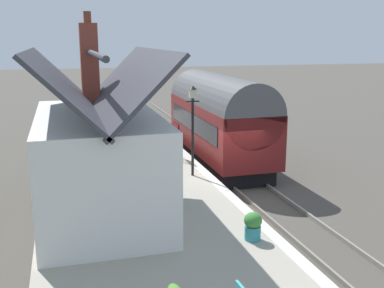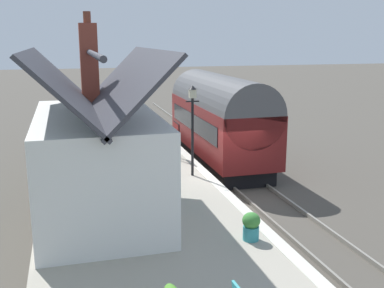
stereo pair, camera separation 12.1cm
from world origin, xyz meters
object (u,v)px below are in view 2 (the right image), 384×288
Objects in this scene: train at (220,119)px; bench_near_building at (116,128)px; planter_bench_left at (140,145)px; bench_mid_platform at (113,119)px; station_sign_board at (176,131)px; planter_under_sign at (96,121)px; bench_platform_end at (129,141)px; lamp_post_platform at (192,113)px; station_building at (98,158)px; planter_edge_near at (251,226)px.

bench_near_building is (3.28, 4.62, -0.79)m from train.
bench_near_building is 1.46× the size of planter_bench_left.
station_sign_board is at bearing -166.31° from bench_mid_platform.
planter_bench_left is at bearing 107.23° from train.
train is at bearing -135.07° from planter_under_sign.
station_sign_board is at bearing -136.77° from bench_platform_end.
lamp_post_platform is at bearing -156.18° from planter_bench_left.
planter_bench_left is (6.01, -2.19, -1.13)m from station_building.
planter_edge_near is (-10.37, -1.72, -0.09)m from bench_platform_end.
station_sign_board is at bearing -0.53° from planter_edge_near.
station_building reaches higher than planter_edge_near.
lamp_post_platform is (-7.83, -2.00, 1.91)m from bench_near_building.
bench_mid_platform is 0.90× the size of station_sign_board.
bench_mid_platform is at bearing 3.63° from planter_bench_left.
train is at bearing -53.15° from station_sign_board.
planter_under_sign is at bearing 11.86° from planter_bench_left.
station_sign_board is (-1.96, 2.62, -0.08)m from train.
bench_mid_platform is 7.17m from planter_bench_left.
bench_platform_end is at bearing -168.94° from planter_under_sign.
planter_edge_near is at bearing -173.58° from bench_mid_platform.
bench_near_building is at bearing 8.00° from planter_edge_near.
lamp_post_platform is at bearing -158.35° from bench_platform_end.
bench_mid_platform is at bearing 6.42° from planter_edge_near.
station_sign_board reaches higher than bench_mid_platform.
planter_under_sign is at bearing 11.06° from bench_platform_end.
station_building is at bearing 176.57° from planter_under_sign.
train is 6.32× the size of bench_platform_end.
planter_under_sign is (6.78, 1.42, -0.04)m from planter_bench_left.
station_building is 10.75m from bench_near_building.
station_building is at bearing 139.27° from train.
planter_bench_left reaches higher than bench_mid_platform.
station_sign_board is at bearing -0.21° from lamp_post_platform.
planter_under_sign is at bearing 15.94° from lamp_post_platform.
train is 10.80m from planter_edge_near.
planter_edge_near is at bearing 179.32° from lamp_post_platform.
station_building is 9.54× the size of planter_edge_near.
bench_near_building is 0.90× the size of station_sign_board.
planter_under_sign is at bearing 44.93° from train.
planter_under_sign is at bearing 21.09° from station_sign_board.
planter_under_sign reaches higher than planter_edge_near.
planter_under_sign is (5.51, 5.50, -0.81)m from train.
station_sign_board is at bearing -34.46° from station_building.
planter_edge_near is (-3.14, -3.57, -1.25)m from station_building.
planter_bench_left is 1.76m from station_sign_board.
bench_mid_platform is 2.61m from bench_near_building.
train is 9.61m from station_building.
bench_platform_end is at bearing -176.40° from bench_near_building.
train is at bearing -125.38° from bench_near_building.
bench_platform_end is at bearing -14.39° from station_building.
bench_mid_platform is 1.91× the size of planter_edge_near.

